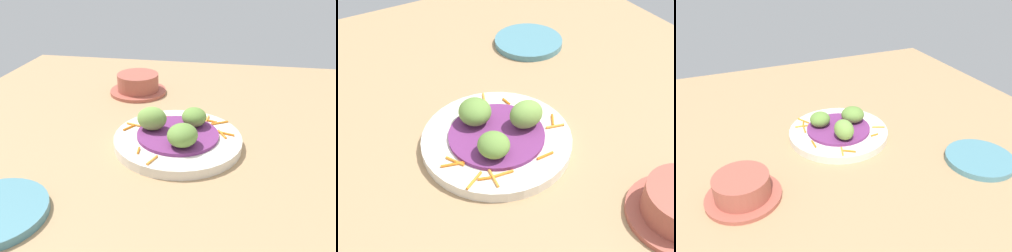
% 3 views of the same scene
% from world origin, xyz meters
% --- Properties ---
extents(table_surface, '(1.10, 1.10, 0.02)m').
position_xyz_m(table_surface, '(0.00, 0.00, 0.01)').
color(table_surface, tan).
rests_on(table_surface, ground).
extents(main_plate, '(0.23, 0.23, 0.02)m').
position_xyz_m(main_plate, '(0.01, 0.00, 0.03)').
color(main_plate, silver).
rests_on(main_plate, table_surface).
extents(cabbage_bed, '(0.15, 0.15, 0.01)m').
position_xyz_m(cabbage_bed, '(0.01, 0.00, 0.04)').
color(cabbage_bed, '#702D6B').
rests_on(cabbage_bed, main_plate).
extents(carrot_garnish, '(0.20, 0.21, 0.00)m').
position_xyz_m(carrot_garnish, '(0.04, -0.01, 0.04)').
color(carrot_garnish, orange).
rests_on(carrot_garnish, main_plate).
extents(guac_scoop_left, '(0.04, 0.06, 0.04)m').
position_xyz_m(guac_scoop_left, '(0.02, 0.05, 0.07)').
color(guac_scoop_left, '#759E47').
rests_on(guac_scoop_left, cabbage_bed).
extents(guac_scoop_center, '(0.07, 0.07, 0.04)m').
position_xyz_m(guac_scoop_center, '(-0.03, -0.01, 0.06)').
color(guac_scoop_center, olive).
rests_on(guac_scoop_center, cabbage_bed).
extents(guac_scoop_right, '(0.06, 0.06, 0.03)m').
position_xyz_m(guac_scoop_right, '(0.05, -0.03, 0.06)').
color(guac_scoop_right, olive).
rests_on(guac_scoop_right, cabbage_bed).
extents(terracotta_bowl, '(0.14, 0.14, 0.05)m').
position_xyz_m(terracotta_bowl, '(0.26, 0.14, 0.04)').
color(terracotta_bowl, '#A85142').
rests_on(terracotta_bowl, table_surface).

